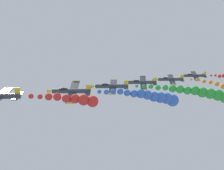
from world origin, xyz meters
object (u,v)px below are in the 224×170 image
object	(u,v)px
airplane_right_outer	(141,82)
airplane_trailing	(170,79)
airplane_left_outer	(111,86)
airplane_high_slot	(194,76)
airplane_right_inner	(71,91)

from	to	relation	value
airplane_right_outer	airplane_trailing	bearing A→B (deg)	-40.95
airplane_left_outer	airplane_high_slot	bearing A→B (deg)	-40.22
airplane_left_outer	airplane_trailing	world-z (taller)	airplane_trailing
airplane_trailing	airplane_high_slot	distance (m)	16.05
airplane_right_inner	airplane_right_outer	xyz separation A→B (m)	(25.04, -17.61, 3.84)
airplane_right_inner	airplane_high_slot	distance (m)	63.40
airplane_right_inner	airplane_trailing	distance (m)	47.44
airplane_trailing	airplane_right_outer	bearing A→B (deg)	139.05
airplane_left_outer	airplane_high_slot	xyz separation A→B (m)	(36.38, -30.77, 6.36)
airplane_right_outer	airplane_high_slot	bearing A→B (deg)	-42.38
airplane_left_outer	airplane_right_outer	world-z (taller)	airplane_right_outer
airplane_right_inner	airplane_trailing	size ratio (longest dim) A/B	1.00
airplane_high_slot	airplane_left_outer	bearing A→B (deg)	139.78
airplane_left_outer	airplane_trailing	distance (m)	32.07
airplane_right_inner	airplane_right_outer	world-z (taller)	airplane_right_outer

